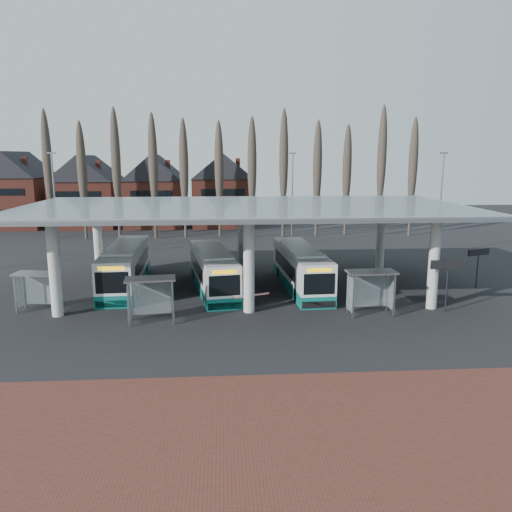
{
  "coord_description": "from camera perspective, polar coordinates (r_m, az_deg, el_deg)",
  "views": [
    {
      "loc": [
        -1.63,
        -28.17,
        9.86
      ],
      "look_at": [
        0.75,
        7.0,
        2.74
      ],
      "focal_mm": 35.0,
      "sensor_mm": 36.0,
      "label": 1
    }
  ],
  "objects": [
    {
      "name": "shelter_0",
      "position": [
        34.96,
        -23.7,
        -2.83
      ],
      "size": [
        2.87,
        1.68,
        2.53
      ],
      "rotation": [
        0.0,
        0.0,
        -0.12
      ],
      "color": "gray",
      "rests_on": "ground"
    },
    {
      "name": "lamp_post_b",
      "position": [
        54.89,
        4.16,
        6.66
      ],
      "size": [
        0.8,
        0.16,
        10.17
      ],
      "color": "slate",
      "rests_on": "ground"
    },
    {
      "name": "station_canopy",
      "position": [
        36.44,
        -1.29,
        4.83
      ],
      "size": [
        32.0,
        16.0,
        6.34
      ],
      "color": "beige",
      "rests_on": "ground"
    },
    {
      "name": "bus_0",
      "position": [
        39.29,
        -14.69,
        -1.24
      ],
      "size": [
        2.91,
        11.57,
        3.19
      ],
      "rotation": [
        0.0,
        0.0,
        0.04
      ],
      "color": "white",
      "rests_on": "ground"
    },
    {
      "name": "townhouse_row",
      "position": [
        73.64,
        -15.07,
        7.98
      ],
      "size": [
        36.8,
        10.3,
        12.25
      ],
      "color": "brown",
      "rests_on": "ground"
    },
    {
      "name": "lamp_post_a",
      "position": [
        52.97,
        -21.98,
        5.69
      ],
      "size": [
        0.8,
        0.16,
        10.17
      ],
      "color": "slate",
      "rests_on": "ground"
    },
    {
      "name": "ground",
      "position": [
        29.89,
        -0.54,
        -7.85
      ],
      "size": [
        140.0,
        140.0,
        0.0
      ],
      "primitive_type": "plane",
      "color": "black",
      "rests_on": "ground"
    },
    {
      "name": "info_sign_0",
      "position": [
        33.82,
        21.13,
        -1.37
      ],
      "size": [
        2.27,
        0.3,
        3.37
      ],
      "rotation": [
        0.0,
        0.0,
        -0.08
      ],
      "color": "black",
      "rests_on": "ground"
    },
    {
      "name": "brick_strip",
      "position": [
        19.0,
        1.7,
        -19.8
      ],
      "size": [
        70.0,
        10.0,
        0.03
      ],
      "primitive_type": "cube",
      "color": "brown",
      "rests_on": "ground"
    },
    {
      "name": "bus_1",
      "position": [
        37.36,
        -4.96,
        -1.67
      ],
      "size": [
        3.99,
        11.13,
        3.03
      ],
      "rotation": [
        0.0,
        0.0,
        0.16
      ],
      "color": "white",
      "rests_on": "ground"
    },
    {
      "name": "shelter_2",
      "position": [
        32.09,
        12.94,
        -2.97
      ],
      "size": [
        3.1,
        1.65,
        2.82
      ],
      "rotation": [
        0.0,
        0.0,
        0.04
      ],
      "color": "gray",
      "rests_on": "ground"
    },
    {
      "name": "barrier",
      "position": [
        32.31,
        -0.43,
        -4.63
      ],
      "size": [
        2.26,
        1.11,
        1.2
      ],
      "rotation": [
        0.0,
        0.0,
        0.4
      ],
      "color": "black",
      "rests_on": "ground"
    },
    {
      "name": "shelter_1",
      "position": [
        30.5,
        -11.95,
        -3.77
      ],
      "size": [
        3.11,
        1.8,
        2.75
      ],
      "rotation": [
        0.0,
        0.0,
        0.11
      ],
      "color": "gray",
      "rests_on": "ground"
    },
    {
      "name": "bus_2",
      "position": [
        37.85,
        5.13,
        -1.45
      ],
      "size": [
        3.04,
        11.27,
        3.1
      ],
      "rotation": [
        0.0,
        0.0,
        0.06
      ],
      "color": "white",
      "rests_on": "ground"
    },
    {
      "name": "lamp_post_c",
      "position": [
        52.99,
        20.34,
        5.81
      ],
      "size": [
        0.8,
        0.16,
        10.17
      ],
      "color": "slate",
      "rests_on": "ground"
    },
    {
      "name": "info_sign_1",
      "position": [
        40.85,
        24.08,
        0.09
      ],
      "size": [
        1.96,
        0.76,
        3.03
      ],
      "rotation": [
        0.0,
        0.0,
        0.33
      ],
      "color": "black",
      "rests_on": "ground"
    },
    {
      "name": "poplar_row",
      "position": [
        61.2,
        -2.39,
        10.39
      ],
      "size": [
        45.1,
        1.1,
        14.5
      ],
      "color": "#473D33",
      "rests_on": "ground"
    }
  ]
}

